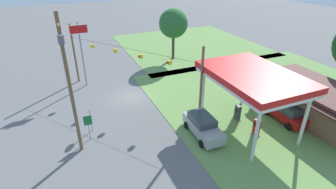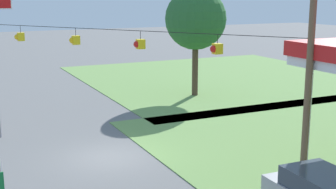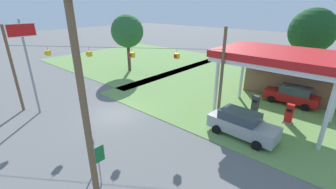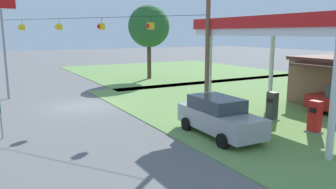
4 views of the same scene
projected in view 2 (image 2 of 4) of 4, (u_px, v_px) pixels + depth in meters
ground_plane at (110, 157)px, 21.49m from camera, size 160.00×160.00×0.00m
grass_verge_opposite_corner at (222, 77)px, 42.34m from camera, size 24.00×24.00×0.04m
stop_sign_roadside at (0, 176)px, 14.53m from camera, size 0.80×0.08×2.50m
signal_span_gantry at (107, 69)px, 20.62m from camera, size 14.56×10.24×7.51m
tree_west_verge at (196, 19)px, 33.54m from camera, size 4.42×4.42×7.84m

